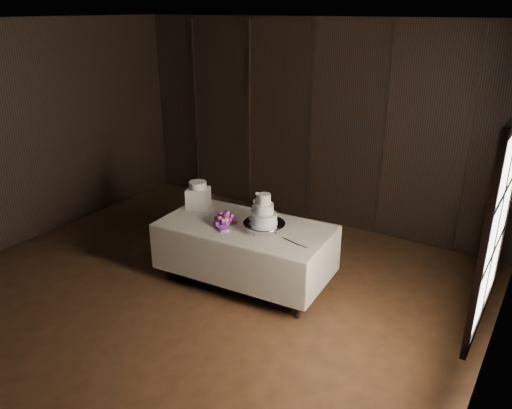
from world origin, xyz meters
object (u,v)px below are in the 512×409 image
Objects in this scene: box_pedestal at (198,198)px; small_cake at (198,185)px; bouquet at (225,219)px; cake_stand at (264,226)px; wedding_cake at (262,212)px; display_table at (245,252)px.

small_cake is at bearing 0.00° from box_pedestal.
cake_stand is at bearing 14.07° from bouquet.
bouquet is (-0.44, -0.10, -0.16)m from wedding_cake.
small_cake is (-1.06, 0.15, 0.25)m from cake_stand.
cake_stand is at bearing -7.81° from box_pedestal.
cake_stand reaches higher than display_table.
bouquet is 0.66m from box_pedestal.
wedding_cake reaches higher than bouquet.
wedding_cake is 1.57× the size of small_cake.
box_pedestal reaches higher than cake_stand.
small_cake is (-1.04, 0.16, 0.07)m from wedding_cake.
display_table is 0.47m from cake_stand.
cake_stand is 2.19× the size of small_cake.
wedding_cake reaches higher than small_cake.
small_cake reaches higher than box_pedestal.
box_pedestal reaches higher than bouquet.
display_table is at bearing 168.70° from wedding_cake.
display_table is 5.09× the size of bouquet.
display_table is 7.93× the size of box_pedestal.
wedding_cake reaches higher than box_pedestal.
box_pedestal is at bearing 165.37° from display_table.
box_pedestal is 0.17m from small_cake.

